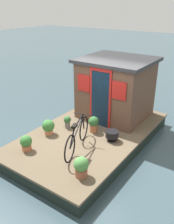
{
  "coord_description": "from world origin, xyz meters",
  "views": [
    {
      "loc": [
        -5.26,
        -3.55,
        3.89
      ],
      "look_at": [
        -0.2,
        0.0,
        1.1
      ],
      "focal_mm": 39.17,
      "sensor_mm": 36.0,
      "label": 1
    }
  ],
  "objects_px": {
    "bicycle": "(77,136)",
    "charcoal_grill": "(112,134)",
    "potted_plant_mint": "(81,166)",
    "potted_plant_basil": "(48,127)",
    "potted_plant_lavender": "(67,121)",
    "potted_plant_sage": "(26,143)",
    "potted_plant_ivy": "(94,123)",
    "houseboat_cabin": "(116,88)"
  },
  "relations": [
    {
      "from": "bicycle",
      "to": "potted_plant_ivy",
      "type": "height_order",
      "value": "bicycle"
    },
    {
      "from": "bicycle",
      "to": "potted_plant_basil",
      "type": "bearing_deg",
      "value": 81.84
    },
    {
      "from": "potted_plant_mint",
      "to": "potted_plant_lavender",
      "type": "bearing_deg",
      "value": 46.7
    },
    {
      "from": "potted_plant_mint",
      "to": "potted_plant_ivy",
      "type": "bearing_deg",
      "value": 26.13
    },
    {
      "from": "potted_plant_ivy",
      "to": "potted_plant_mint",
      "type": "bearing_deg",
      "value": -153.87
    },
    {
      "from": "houseboat_cabin",
      "to": "potted_plant_mint",
      "type": "relative_size",
      "value": 4.61
    },
    {
      "from": "potted_plant_basil",
      "to": "potted_plant_ivy",
      "type": "bearing_deg",
      "value": -48.8
    },
    {
      "from": "houseboat_cabin",
      "to": "potted_plant_ivy",
      "type": "bearing_deg",
      "value": -177.0
    },
    {
      "from": "potted_plant_sage",
      "to": "charcoal_grill",
      "type": "height_order",
      "value": "potted_plant_sage"
    },
    {
      "from": "potted_plant_sage",
      "to": "houseboat_cabin",
      "type": "bearing_deg",
      "value": -13.88
    },
    {
      "from": "potted_plant_lavender",
      "to": "charcoal_grill",
      "type": "bearing_deg",
      "value": -85.08
    },
    {
      "from": "houseboat_cabin",
      "to": "bicycle",
      "type": "distance_m",
      "value": 2.49
    },
    {
      "from": "potted_plant_sage",
      "to": "potted_plant_ivy",
      "type": "relative_size",
      "value": 0.86
    },
    {
      "from": "bicycle",
      "to": "potted_plant_sage",
      "type": "distance_m",
      "value": 1.32
    },
    {
      "from": "bicycle",
      "to": "charcoal_grill",
      "type": "distance_m",
      "value": 1.05
    },
    {
      "from": "potted_plant_lavender",
      "to": "potted_plant_basil",
      "type": "xyz_separation_m",
      "value": [
        -0.61,
        0.2,
        0.02
      ]
    },
    {
      "from": "potted_plant_ivy",
      "to": "charcoal_grill",
      "type": "height_order",
      "value": "potted_plant_ivy"
    },
    {
      "from": "potted_plant_lavender",
      "to": "houseboat_cabin",
      "type": "bearing_deg",
      "value": -23.55
    },
    {
      "from": "bicycle",
      "to": "potted_plant_basil",
      "type": "relative_size",
      "value": 3.77
    },
    {
      "from": "potted_plant_sage",
      "to": "potted_plant_lavender",
      "type": "bearing_deg",
      "value": -2.86
    },
    {
      "from": "bicycle",
      "to": "charcoal_grill",
      "type": "bearing_deg",
      "value": -28.92
    },
    {
      "from": "houseboat_cabin",
      "to": "potted_plant_mint",
      "type": "bearing_deg",
      "value": -163.19
    },
    {
      "from": "potted_plant_mint",
      "to": "bicycle",
      "type": "bearing_deg",
      "value": 41.49
    },
    {
      "from": "charcoal_grill",
      "to": "potted_plant_lavender",
      "type": "bearing_deg",
      "value": 94.92
    },
    {
      "from": "potted_plant_sage",
      "to": "charcoal_grill",
      "type": "distance_m",
      "value": 2.29
    },
    {
      "from": "charcoal_grill",
      "to": "bicycle",
      "type": "bearing_deg",
      "value": 151.08
    },
    {
      "from": "potted_plant_mint",
      "to": "charcoal_grill",
      "type": "bearing_deg",
      "value": 7.01
    },
    {
      "from": "potted_plant_sage",
      "to": "potted_plant_ivy",
      "type": "height_order",
      "value": "potted_plant_ivy"
    },
    {
      "from": "potted_plant_sage",
      "to": "potted_plant_ivy",
      "type": "xyz_separation_m",
      "value": [
        1.81,
        -0.86,
        0.05
      ]
    },
    {
      "from": "potted_plant_sage",
      "to": "potted_plant_ivy",
      "type": "distance_m",
      "value": 2.0
    },
    {
      "from": "houseboat_cabin",
      "to": "charcoal_grill",
      "type": "distance_m",
      "value": 1.86
    },
    {
      "from": "potted_plant_lavender",
      "to": "potted_plant_mint",
      "type": "distance_m",
      "value": 2.31
    },
    {
      "from": "potted_plant_mint",
      "to": "potted_plant_ivy",
      "type": "distance_m",
      "value": 2.04
    },
    {
      "from": "houseboat_cabin",
      "to": "charcoal_grill",
      "type": "bearing_deg",
      "value": -153.15
    },
    {
      "from": "potted_plant_lavender",
      "to": "charcoal_grill",
      "type": "xyz_separation_m",
      "value": [
        0.13,
        -1.47,
        -0.03
      ]
    },
    {
      "from": "bicycle",
      "to": "houseboat_cabin",
      "type": "bearing_deg",
      "value": 6.15
    },
    {
      "from": "potted_plant_mint",
      "to": "potted_plant_basil",
      "type": "relative_size",
      "value": 1.08
    },
    {
      "from": "potted_plant_lavender",
      "to": "potted_plant_sage",
      "type": "xyz_separation_m",
      "value": [
        -1.56,
        0.08,
        0.0
      ]
    },
    {
      "from": "bicycle",
      "to": "charcoal_grill",
      "type": "height_order",
      "value": "bicycle"
    },
    {
      "from": "potted_plant_sage",
      "to": "potted_plant_basil",
      "type": "bearing_deg",
      "value": 7.32
    },
    {
      "from": "potted_plant_lavender",
      "to": "charcoal_grill",
      "type": "relative_size",
      "value": 1.06
    },
    {
      "from": "potted_plant_basil",
      "to": "charcoal_grill",
      "type": "height_order",
      "value": "potted_plant_basil"
    }
  ]
}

